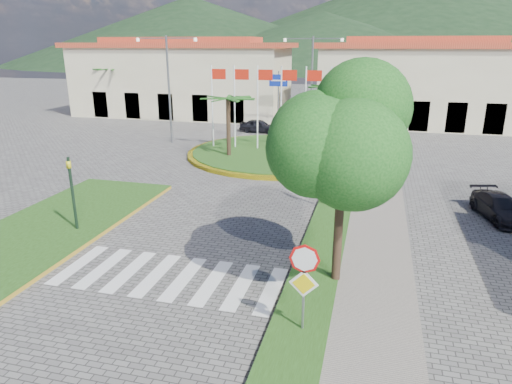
% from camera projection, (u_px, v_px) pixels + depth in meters
% --- Properties ---
extents(ground, '(160.00, 160.00, 0.00)m').
position_uv_depth(ground, '(99.00, 350.00, 11.61)').
color(ground, '#595654').
rests_on(ground, ground).
extents(sidewalk_right, '(4.00, 28.00, 0.15)m').
position_uv_depth(sidewalk_right, '(344.00, 338.00, 11.98)').
color(sidewalk_right, gray).
rests_on(sidewalk_right, ground).
extents(verge_right, '(1.60, 28.00, 0.18)m').
position_uv_depth(verge_right, '(299.00, 330.00, 12.26)').
color(verge_right, '#234513').
rests_on(verge_right, ground).
extents(median_left, '(5.00, 14.00, 0.18)m').
position_uv_depth(median_left, '(42.00, 232.00, 18.67)').
color(median_left, '#234513').
rests_on(median_left, ground).
extents(crosswalk, '(8.00, 3.00, 0.01)m').
position_uv_depth(crosswalk, '(167.00, 276.00, 15.29)').
color(crosswalk, silver).
rests_on(crosswalk, ground).
extents(roundabout_island, '(12.70, 12.70, 6.00)m').
position_uv_depth(roundabout_island, '(279.00, 153.00, 31.78)').
color(roundabout_island, yellow).
rests_on(roundabout_island, ground).
extents(stop_sign, '(0.80, 0.11, 2.65)m').
position_uv_depth(stop_sign, '(304.00, 275.00, 11.68)').
color(stop_sign, slate).
rests_on(stop_sign, ground).
extents(deciduous_tree, '(3.60, 3.60, 6.80)m').
position_uv_depth(deciduous_tree, '(345.00, 125.00, 13.27)').
color(deciduous_tree, black).
rests_on(deciduous_tree, ground).
extents(traffic_light_left, '(0.15, 0.18, 3.20)m').
position_uv_depth(traffic_light_left, '(72.00, 188.00, 18.24)').
color(traffic_light_left, black).
rests_on(traffic_light_left, ground).
extents(traffic_light_right, '(0.15, 0.18, 3.20)m').
position_uv_depth(traffic_light_right, '(330.00, 169.00, 20.95)').
color(traffic_light_right, black).
rests_on(traffic_light_right, ground).
extents(traffic_light_far, '(0.18, 0.15, 3.20)m').
position_uv_depth(traffic_light_far, '(399.00, 123.00, 32.98)').
color(traffic_light_far, black).
rests_on(traffic_light_far, ground).
extents(direction_sign_west, '(1.60, 0.14, 5.20)m').
position_uv_depth(direction_sign_west, '(278.00, 91.00, 39.47)').
color(direction_sign_west, slate).
rests_on(direction_sign_west, ground).
extents(direction_sign_east, '(1.60, 0.14, 5.20)m').
position_uv_depth(direction_sign_east, '(337.00, 92.00, 38.26)').
color(direction_sign_east, slate).
rests_on(direction_sign_east, ground).
extents(street_lamp_centre, '(4.80, 0.16, 8.00)m').
position_uv_depth(street_lamp_centre, '(312.00, 81.00, 37.55)').
color(street_lamp_centre, slate).
rests_on(street_lamp_centre, ground).
extents(street_lamp_west, '(4.80, 0.16, 8.00)m').
position_uv_depth(street_lamp_west, '(169.00, 84.00, 34.46)').
color(street_lamp_west, slate).
rests_on(street_lamp_west, ground).
extents(building_left, '(23.32, 9.54, 8.05)m').
position_uv_depth(building_left, '(182.00, 78.00, 48.72)').
color(building_left, beige).
rests_on(building_left, ground).
extents(building_right, '(19.08, 9.54, 8.05)m').
position_uv_depth(building_right, '(419.00, 83.00, 42.92)').
color(building_right, beige).
rests_on(building_right, ground).
extents(hill_far_west, '(140.00, 140.00, 22.00)m').
position_uv_depth(hill_far_west, '(191.00, 32.00, 150.19)').
color(hill_far_west, black).
rests_on(hill_far_west, ground).
extents(hill_far_mid, '(180.00, 180.00, 30.00)m').
position_uv_depth(hill_far_mid, '(411.00, 19.00, 150.41)').
color(hill_far_mid, black).
rests_on(hill_far_mid, ground).
extents(hill_near_back, '(110.00, 110.00, 16.00)m').
position_uv_depth(hill_near_back, '(323.00, 41.00, 131.05)').
color(hill_near_back, black).
rests_on(hill_near_back, ground).
extents(white_van, '(4.46, 2.49, 1.18)m').
position_uv_depth(white_van, '(233.00, 113.00, 47.04)').
color(white_van, white).
rests_on(white_van, ground).
extents(car_dark_a, '(3.44, 1.60, 1.14)m').
position_uv_depth(car_dark_a, '(259.00, 126.00, 39.86)').
color(car_dark_a, black).
rests_on(car_dark_a, ground).
extents(car_dark_b, '(3.76, 2.31, 1.17)m').
position_uv_depth(car_dark_b, '(370.00, 127.00, 39.30)').
color(car_dark_b, black).
rests_on(car_dark_b, ground).
extents(car_side_right, '(2.32, 3.89, 1.06)m').
position_uv_depth(car_side_right, '(500.00, 207.00, 20.21)').
color(car_side_right, black).
rests_on(car_side_right, ground).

